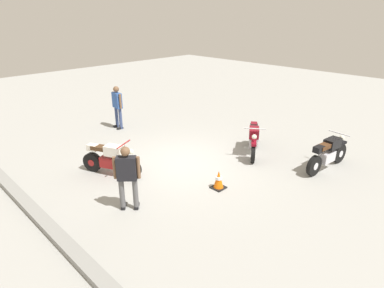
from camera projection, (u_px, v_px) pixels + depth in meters
ground_plane at (185, 163)px, 10.59m from camera, size 40.00×40.00×0.00m
curb_edge at (43, 220)px, 7.54m from camera, size 14.00×0.30×0.15m
motorcycle_cream_vintage at (111, 160)px, 9.66m from camera, size 1.84×1.01×1.07m
motorcycle_maroon_cruiser at (254, 139)px, 11.11m from camera, size 1.30×1.78×1.09m
motorcycle_black_cruiser at (328, 153)px, 9.99m from camera, size 0.71×2.09×1.09m
person_in_black_shirt at (127, 175)px, 7.75m from camera, size 0.55×0.55×1.68m
person_in_blue_shirt at (117, 104)px, 13.36m from camera, size 0.68×0.35×1.77m
traffic_cone at (219, 180)px, 8.97m from camera, size 0.36×0.36×0.53m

